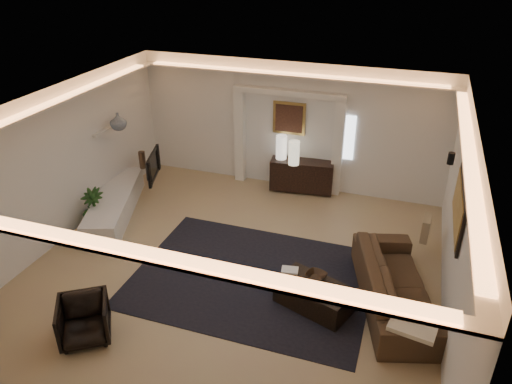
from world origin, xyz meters
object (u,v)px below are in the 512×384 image
(console, at_px, (302,175))
(coffee_table, at_px, (314,296))
(sofa, at_px, (396,285))
(armchair, at_px, (84,320))

(console, height_order, coffee_table, console)
(console, xyz_separation_m, sofa, (2.36, -3.33, -0.03))
(sofa, bearing_deg, armchair, 101.19)
(sofa, height_order, coffee_table, sofa)
(coffee_table, bearing_deg, sofa, 41.63)
(sofa, distance_m, coffee_table, 1.29)
(armchair, bearing_deg, sofa, -5.60)
(armchair, bearing_deg, coffee_table, -3.35)
(coffee_table, bearing_deg, console, 126.81)
(sofa, bearing_deg, console, 18.49)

